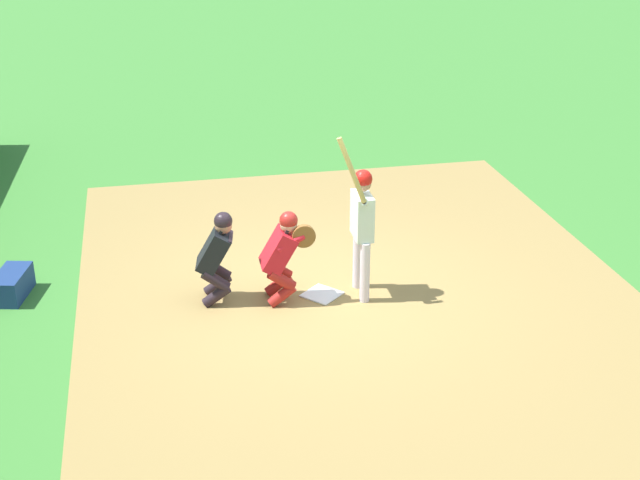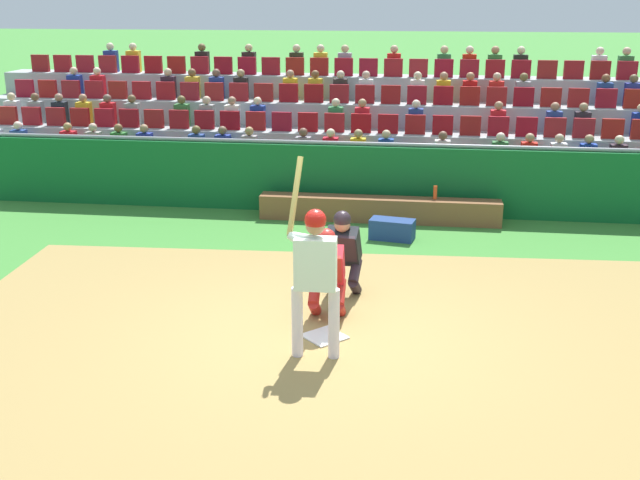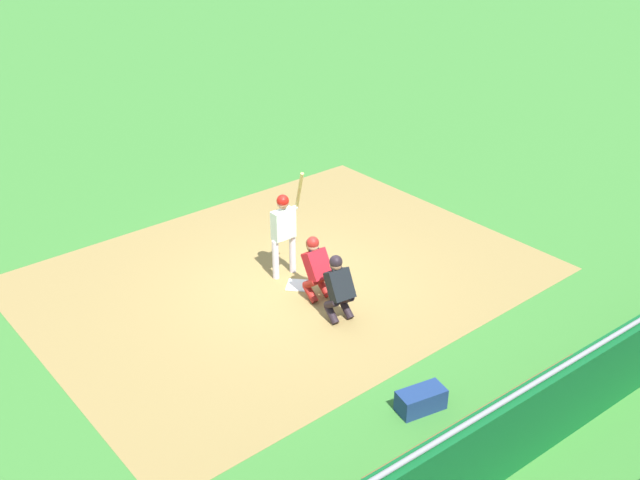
{
  "view_description": "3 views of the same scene",
  "coord_description": "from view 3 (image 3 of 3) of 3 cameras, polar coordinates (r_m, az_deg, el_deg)",
  "views": [
    {
      "loc": [
        10.25,
        -1.65,
        5.43
      ],
      "look_at": [
        0.23,
        -0.06,
        0.91
      ],
      "focal_mm": 49.29,
      "sensor_mm": 36.0,
      "label": 1
    },
    {
      "loc": [
        -1.11,
        8.47,
        3.97
      ],
      "look_at": [
        0.1,
        -0.37,
        1.12
      ],
      "focal_mm": 43.34,
      "sensor_mm": 36.0,
      "label": 2
    },
    {
      "loc": [
        -7.08,
        -10.06,
        7.44
      ],
      "look_at": [
        0.46,
        -0.09,
        0.91
      ],
      "focal_mm": 41.19,
      "sensor_mm": 36.0,
      "label": 3
    }
  ],
  "objects": [
    {
      "name": "equipment_duffel_bag",
      "position": [
        11.43,
        7.85,
        -12.21
      ],
      "size": [
        0.79,
        0.49,
        0.34
      ],
      "primitive_type": "cube",
      "rotation": [
        0.0,
        0.0,
        -0.18
      ],
      "color": "navy",
      "rests_on": "ground_plane"
    },
    {
      "name": "home_plate_marker",
      "position": [
        14.37,
        -1.7,
        -3.53
      ],
      "size": [
        0.62,
        0.62,
        0.02
      ],
      "primitive_type": "cube",
      "rotation": [
        0.0,
        0.0,
        0.79
      ],
      "color": "white",
      "rests_on": "infield_dirt_patch"
    },
    {
      "name": "water_bottle_on_bench",
      "position": [
        10.21,
        9.52,
        -15.22
      ],
      "size": [
        0.07,
        0.07,
        0.24
      ],
      "primitive_type": "cylinder",
      "color": "#E0491E",
      "rests_on": "dugout_bench"
    },
    {
      "name": "dugout_bench",
      "position": [
        11.05,
        12.9,
        -14.07
      ],
      "size": [
        4.38,
        0.4,
        0.44
      ],
      "primitive_type": "cube",
      "color": "brown",
      "rests_on": "ground_plane"
    },
    {
      "name": "batter_at_plate",
      "position": [
        14.24,
        -2.81,
        1.09
      ],
      "size": [
        0.61,
        0.51,
        2.26
      ],
      "color": "silver",
      "rests_on": "ground_plane"
    },
    {
      "name": "infield_dirt_patch",
      "position": [
        14.73,
        -2.83,
        -2.76
      ],
      "size": [
        10.0,
        7.84,
        0.01
      ],
      "primitive_type": "cube",
      "rotation": [
        0.0,
        0.0,
        0.05
      ],
      "color": "#9A7E47",
      "rests_on": "ground_plane"
    },
    {
      "name": "dugout_wall",
      "position": [
        10.75,
        16.59,
        -12.98
      ],
      "size": [
        14.95,
        0.24,
        1.36
      ],
      "color": "#0F5B27",
      "rests_on": "ground_plane"
    },
    {
      "name": "home_plate_umpire",
      "position": [
        13.05,
        1.45,
        -3.56
      ],
      "size": [
        0.5,
        0.53,
        1.26
      ],
      "color": "black",
      "rests_on": "ground_plane"
    },
    {
      "name": "ground_plane",
      "position": [
        14.38,
        -1.7,
        -3.58
      ],
      "size": [
        160.0,
        160.0,
        0.0
      ],
      "primitive_type": "plane",
      "color": "#3D8132"
    },
    {
      "name": "catcher_crouching",
      "position": [
        13.68,
        -0.32,
        -1.89
      ],
      "size": [
        0.47,
        0.71,
        1.26
      ],
      "color": "#A9211C",
      "rests_on": "ground_plane"
    }
  ]
}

